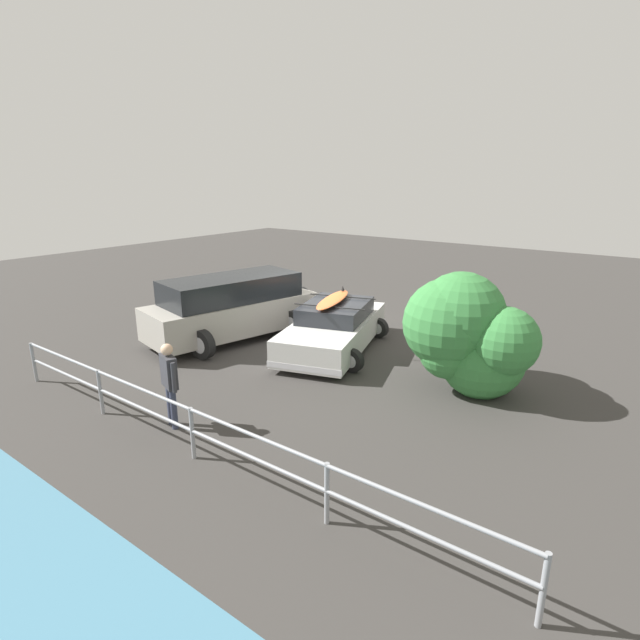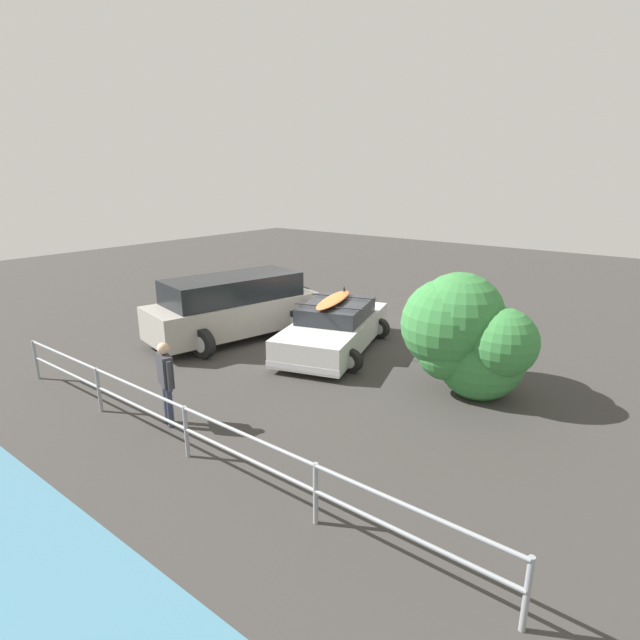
# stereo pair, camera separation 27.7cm
# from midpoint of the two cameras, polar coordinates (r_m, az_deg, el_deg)

# --- Properties ---
(ground_plane) EXTENTS (44.00, 44.00, 0.02)m
(ground_plane) POSITION_cam_midpoint_polar(r_m,az_deg,el_deg) (14.00, -0.26, -2.40)
(ground_plane) COLOR #383533
(ground_plane) RESTS_ON ground
(sedan_car) EXTENTS (3.10, 4.77, 1.52)m
(sedan_car) POSITION_cam_midpoint_polar(r_m,az_deg,el_deg) (13.17, 1.00, -0.86)
(sedan_car) COLOR silver
(sedan_car) RESTS_ON ground
(suv_car) EXTENTS (3.15, 5.10, 1.79)m
(suv_car) POSITION_cam_midpoint_polar(r_m,az_deg,el_deg) (14.15, -10.52, 1.48)
(suv_car) COLOR #9E998E
(suv_car) RESTS_ON ground
(person_bystander) EXTENTS (0.59, 0.33, 1.61)m
(person_bystander) POSITION_cam_midpoint_polar(r_m,az_deg,el_deg) (9.46, -17.65, -6.30)
(person_bystander) COLOR #33384C
(person_bystander) RESTS_ON ground
(railing_fence) EXTENTS (10.79, 0.11, 0.91)m
(railing_fence) POSITION_cam_midpoint_polar(r_m,az_deg,el_deg) (8.48, -15.40, -11.33)
(railing_fence) COLOR gray
(railing_fence) RESTS_ON ground
(bush_near_left) EXTENTS (2.79, 2.48, 2.67)m
(bush_near_left) POSITION_cam_midpoint_polar(r_m,az_deg,el_deg) (10.84, 15.59, -1.23)
(bush_near_left) COLOR brown
(bush_near_left) RESTS_ON ground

